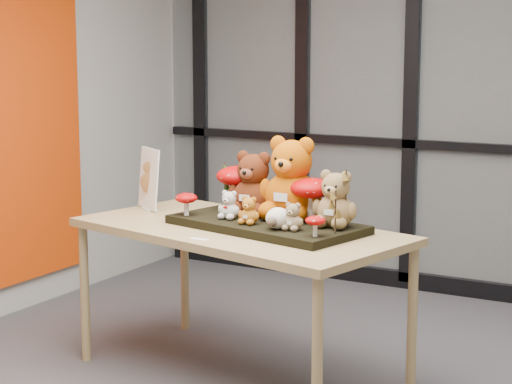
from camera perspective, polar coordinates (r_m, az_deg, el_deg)
The scene contains 22 objects.
room_shell at distance 4.13m, azimuth 3.86°, elevation 7.98°, with size 5.00×5.00×5.00m.
glass_partition at distance 6.46m, azimuth 13.33°, elevation 5.93°, with size 4.90×0.06×2.78m.
display_table at distance 4.83m, azimuth -1.01°, elevation -2.94°, with size 1.88×1.23×0.81m.
diorama_tray at distance 4.77m, azimuth 0.66°, elevation -2.02°, with size 1.00×0.50×0.04m, color black.
bear_pooh_yellow at distance 4.79m, azimuth 2.22°, elevation 1.14°, with size 0.36×0.33×0.47m, color #BB5404, non-canonical shape.
bear_brown_medium at distance 4.90m, azimuth -0.15°, elevation 0.76°, with size 0.28×0.26×0.37m, color #4E1E0B, non-canonical shape.
bear_tan_back at distance 4.60m, azimuth 4.93°, elevation -0.24°, with size 0.24×0.22×0.31m, color olive, non-canonical shape.
bear_small_yellow at distance 4.66m, azimuth -0.42°, elevation -1.04°, with size 0.12×0.11×0.16m, color #B5681A, non-canonical shape.
bear_white_bow at distance 4.80m, azimuth -1.65°, elevation -0.69°, with size 0.13×0.11×0.16m, color silver, non-canonical shape.
bear_beige_small at distance 4.52m, azimuth 2.30°, elevation -1.42°, with size 0.12×0.10×0.15m, color #957D56, non-canonical shape.
plush_cream_hedgehog at distance 4.55m, azimuth 1.36°, elevation -1.55°, with size 0.09×0.08×0.12m, color white, non-canonical shape.
mushroom_back_left at distance 5.03m, azimuth -1.09°, elevation 0.39°, with size 0.24×0.24×0.27m, color #A00505, non-canonical shape.
mushroom_back_right at distance 4.71m, azimuth 3.45°, elevation -0.36°, with size 0.23×0.23×0.25m, color #A00505, non-canonical shape.
mushroom_front_left at distance 4.91m, azimuth -4.31°, elevation -0.68°, with size 0.12×0.12×0.13m, color #A00505, non-canonical shape.
mushroom_front_right at distance 4.39m, azimuth 3.67°, elevation -2.05°, with size 0.10×0.10×0.11m, color #A00505, non-canonical shape.
sprig_green_far_left at distance 5.12m, azimuth -1.93°, elevation 0.44°, with size 0.05×0.05×0.25m, color #12350C, non-canonical shape.
sprig_green_mid_left at distance 5.08m, azimuth -0.52°, elevation 0.21°, with size 0.05×0.05×0.22m, color #12350C, non-canonical shape.
sprig_dry_far_right at distance 4.56m, azimuth 5.55°, elevation -0.45°, with size 0.05×0.05×0.29m, color brown, non-canonical shape.
sprig_dry_mid_right at distance 4.45m, azimuth 4.91°, elevation -1.23°, with size 0.05×0.05×0.21m, color brown, non-canonical shape.
sprig_green_centre at distance 4.95m, azimuth 1.38°, elevation -0.27°, with size 0.05×0.05×0.18m, color #12350C, non-canonical shape.
sign_holder at distance 5.31m, azimuth -6.62°, elevation 0.70°, with size 0.23×0.16×0.35m.
label_card at distance 4.53m, azimuth -3.50°, elevation -2.92°, with size 0.10×0.03×0.00m, color white.
Camera 1 is at (1.77, -3.73, 1.78)m, focal length 65.00 mm.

